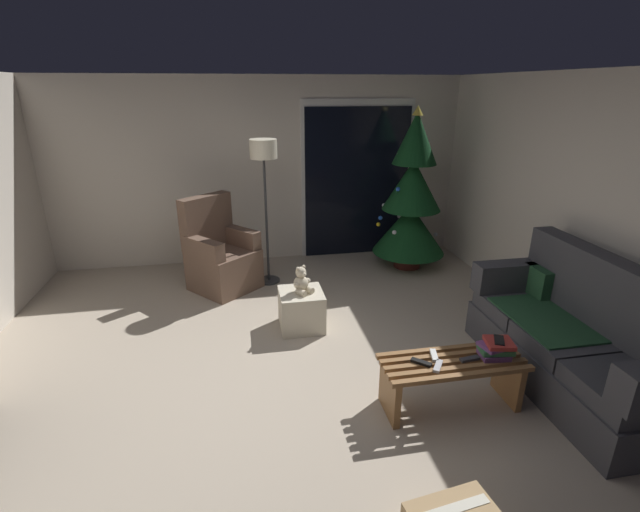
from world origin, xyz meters
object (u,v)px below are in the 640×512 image
remote_graphite (470,359)px  ottoman (301,310)px  remote_silver (438,366)px  remote_white (434,355)px  teddy_bear_cream (302,281)px  christmas_tree (411,200)px  couch (576,341)px  coffee_table (452,376)px  floor_lamp (264,163)px  remote_black (421,362)px  cell_phone (499,340)px  armchair (221,257)px  book_stack (496,348)px

remote_graphite → ottoman: 1.83m
remote_silver → remote_white: (0.03, 0.14, 0.00)m
remote_silver → teddy_bear_cream: bearing=153.1°
remote_silver → christmas_tree: size_ratio=0.07×
couch → coffee_table: size_ratio=1.77×
floor_lamp → ottoman: (0.24, -1.24, -1.31)m
couch → ottoman: size_ratio=4.42×
ottoman → remote_black: bearing=-64.2°
remote_white → christmas_tree: 2.95m
couch → remote_black: (-1.38, -0.09, 0.03)m
remote_silver → teddy_bear_cream: 1.69m
cell_phone → teddy_bear_cream: 1.94m
remote_black → ottoman: 1.61m
remote_graphite → armchair: 3.24m
ottoman → teddy_bear_cream: bearing=-56.5°
couch → ottoman: (-2.08, 1.34, -0.20)m
cell_phone → armchair: 3.38m
remote_silver → ottoman: bearing=153.2°
coffee_table → remote_white: 0.21m
remote_graphite → armchair: bearing=-150.9°
teddy_bear_cream → couch: bearing=-32.8°
coffee_table → ottoman: (-0.95, 1.44, -0.08)m
couch → book_stack: 0.80m
remote_white → armchair: armchair is taller
teddy_bear_cream → remote_black: bearing=-64.3°
couch → ottoman: 2.48m
book_stack → cell_phone: cell_phone is taller
remote_black → remote_graphite: 0.38m
couch → christmas_tree: size_ratio=0.91×
couch → remote_silver: (-1.28, -0.16, 0.03)m
couch → book_stack: (-0.79, -0.11, 0.09)m
coffee_table → armchair: bearing=124.2°
remote_black → remote_white: size_ratio=1.00×
cell_phone → floor_lamp: bearing=146.8°
ottoman → teddy_bear_cream: 0.32m
cell_phone → armchair: bearing=156.1°
book_stack → remote_white: bearing=169.6°
coffee_table → christmas_tree: (0.74, 2.84, 0.67)m
coffee_table → teddy_bear_cream: (-0.95, 1.43, 0.24)m
remote_black → armchair: armchair is taller
remote_white → floor_lamp: bearing=-52.9°
armchair → teddy_bear_cream: (0.83, -1.18, 0.12)m
couch → christmas_tree: bearing=98.1°
christmas_tree → remote_white: bearing=-107.3°
remote_black → remote_graphite: bearing=-51.1°
ottoman → christmas_tree: bearing=39.8°
book_stack → cell_phone: (0.01, -0.00, 0.07)m
coffee_table → remote_black: 0.30m
remote_graphite → armchair: armchair is taller
book_stack → floor_lamp: size_ratio=0.15×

